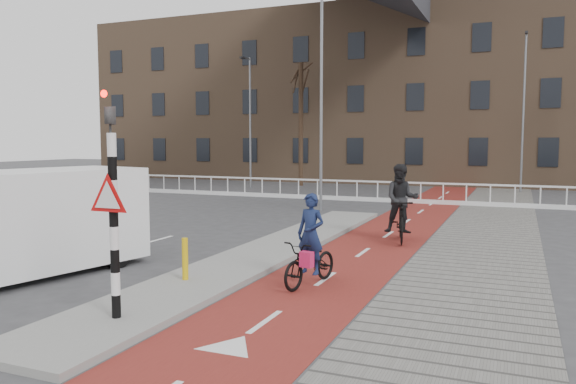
% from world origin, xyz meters
% --- Properties ---
extents(ground, '(120.00, 120.00, 0.00)m').
position_xyz_m(ground, '(0.00, 0.00, 0.00)').
color(ground, '#38383A').
rests_on(ground, ground).
extents(bike_lane, '(2.50, 60.00, 0.01)m').
position_xyz_m(bike_lane, '(1.50, 10.00, 0.01)').
color(bike_lane, maroon).
rests_on(bike_lane, ground).
extents(sidewalk, '(3.00, 60.00, 0.01)m').
position_xyz_m(sidewalk, '(4.30, 10.00, 0.01)').
color(sidewalk, slate).
rests_on(sidewalk, ground).
extents(curb_island, '(1.80, 16.00, 0.12)m').
position_xyz_m(curb_island, '(-0.70, 4.00, 0.06)').
color(curb_island, gray).
rests_on(curb_island, ground).
extents(traffic_signal, '(0.80, 0.80, 3.68)m').
position_xyz_m(traffic_signal, '(-0.60, -2.02, 1.99)').
color(traffic_signal, black).
rests_on(traffic_signal, curb_island).
extents(bollard, '(0.12, 0.12, 0.84)m').
position_xyz_m(bollard, '(-0.93, 0.47, 0.54)').
color(bollard, gold).
rests_on(bollard, curb_island).
extents(cyclist_near, '(0.97, 1.84, 1.84)m').
position_xyz_m(cyclist_near, '(1.39, 1.39, 0.63)').
color(cyclist_near, black).
rests_on(cyclist_near, bike_lane).
extents(cyclist_far, '(1.10, 2.17, 2.21)m').
position_xyz_m(cyclist_far, '(2.10, 6.92, 0.92)').
color(cyclist_far, black).
rests_on(cyclist_far, bike_lane).
extents(van, '(3.23, 5.56, 2.25)m').
position_xyz_m(van, '(-4.51, -0.32, 1.18)').
color(van, white).
rests_on(van, ground).
extents(railing, '(28.00, 0.10, 0.99)m').
position_xyz_m(railing, '(-5.00, 17.00, 0.31)').
color(railing, silver).
rests_on(railing, ground).
extents(townhouse_row, '(46.00, 10.00, 15.90)m').
position_xyz_m(townhouse_row, '(-3.00, 32.00, 7.81)').
color(townhouse_row, '#7F6047').
rests_on(townhouse_row, ground).
extents(tree_mid, '(0.29, 0.29, 7.76)m').
position_xyz_m(tree_mid, '(-7.81, 24.54, 3.88)').
color(tree_mid, black).
rests_on(tree_mid, ground).
extents(streetlight_near, '(0.12, 0.12, 8.61)m').
position_xyz_m(streetlight_near, '(-2.35, 12.76, 4.31)').
color(streetlight_near, slate).
rests_on(streetlight_near, ground).
extents(streetlight_left, '(0.12, 0.12, 7.76)m').
position_xyz_m(streetlight_left, '(-9.81, 21.35, 3.88)').
color(streetlight_left, slate).
rests_on(streetlight_left, ground).
extents(streetlight_right, '(0.12, 0.12, 8.73)m').
position_xyz_m(streetlight_right, '(5.23, 24.93, 4.37)').
color(streetlight_right, slate).
rests_on(streetlight_right, ground).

